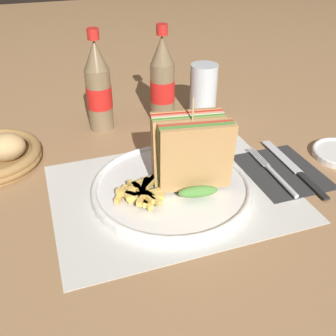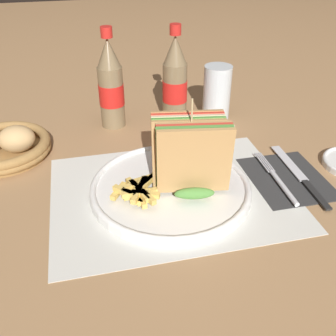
# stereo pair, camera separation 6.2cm
# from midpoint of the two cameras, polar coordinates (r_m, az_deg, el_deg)

# --- Properties ---
(ground_plane) EXTENTS (4.00, 4.00, 0.00)m
(ground_plane) POSITION_cam_midpoint_polar(r_m,az_deg,el_deg) (0.69, 2.72, -4.90)
(ground_plane) COLOR #9E754C
(placemat) EXTENTS (0.43, 0.33, 0.00)m
(placemat) POSITION_cam_midpoint_polar(r_m,az_deg,el_deg) (0.71, 3.08, -3.62)
(placemat) COLOR silver
(placemat) RESTS_ON ground_plane
(plate_main) EXTENTS (0.29, 0.29, 0.02)m
(plate_main) POSITION_cam_midpoint_polar(r_m,az_deg,el_deg) (0.71, 2.88, -2.96)
(plate_main) COLOR white
(plate_main) RESTS_ON ground_plane
(club_sandwich) EXTENTS (0.13, 0.11, 0.16)m
(club_sandwich) POSITION_cam_midpoint_polar(r_m,az_deg,el_deg) (0.67, 5.93, 1.83)
(club_sandwich) COLOR tan
(club_sandwich) RESTS_ON plate_main
(fries_pile) EXTENTS (0.10, 0.10, 0.02)m
(fries_pile) POSITION_cam_midpoint_polar(r_m,az_deg,el_deg) (0.67, -1.57, -3.21)
(fries_pile) COLOR #E0B756
(fries_pile) RESTS_ON plate_main
(napkin) EXTENTS (0.14, 0.17, 0.00)m
(napkin) POSITION_cam_midpoint_polar(r_m,az_deg,el_deg) (0.79, 19.04, -1.42)
(napkin) COLOR #2D2D2D
(napkin) RESTS_ON ground_plane
(fork) EXTENTS (0.02, 0.18, 0.01)m
(fork) POSITION_cam_midpoint_polar(r_m,az_deg,el_deg) (0.76, 18.14, -1.97)
(fork) COLOR silver
(fork) RESTS_ON napkin
(knife) EXTENTS (0.02, 0.22, 0.00)m
(knife) POSITION_cam_midpoint_polar(r_m,az_deg,el_deg) (0.80, 20.69, -1.05)
(knife) COLOR black
(knife) RESTS_ON napkin
(coke_bottle_near) EXTENTS (0.06, 0.06, 0.23)m
(coke_bottle_near) POSITION_cam_midpoint_polar(r_m,az_deg,el_deg) (0.91, -6.34, 11.73)
(coke_bottle_near) COLOR #7A6647
(coke_bottle_near) RESTS_ON ground_plane
(coke_bottle_far) EXTENTS (0.06, 0.06, 0.23)m
(coke_bottle_far) POSITION_cam_midpoint_polar(r_m,az_deg,el_deg) (0.93, 2.97, 12.28)
(coke_bottle_far) COLOR #7A6647
(coke_bottle_far) RESTS_ON ground_plane
(glass_near) EXTENTS (0.07, 0.07, 0.13)m
(glass_near) POSITION_cam_midpoint_polar(r_m,az_deg,el_deg) (0.97, 8.96, 10.76)
(glass_near) COLOR silver
(glass_near) RESTS_ON ground_plane
(bread_basket) EXTENTS (0.19, 0.19, 0.07)m
(bread_basket) POSITION_cam_midpoint_polar(r_m,az_deg,el_deg) (0.87, -21.06, 2.94)
(bread_basket) COLOR olive
(bread_basket) RESTS_ON ground_plane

